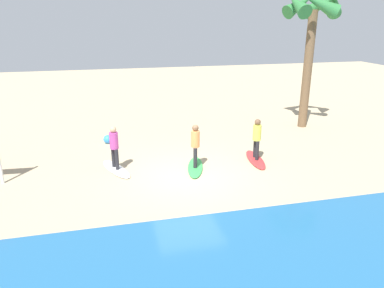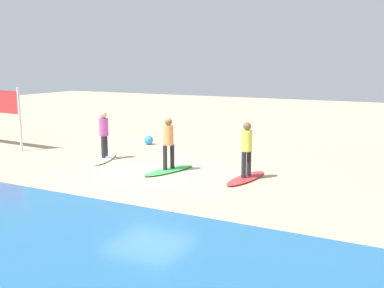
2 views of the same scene
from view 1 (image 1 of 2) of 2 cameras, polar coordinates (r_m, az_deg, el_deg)
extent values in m
plane|color=tan|center=(13.48, -0.70, -4.82)|extent=(60.00, 60.00, 0.00)
ellipsoid|color=red|center=(14.99, 9.86, -2.38)|extent=(0.83, 2.16, 0.09)
cylinder|color=#232328|center=(14.69, 10.12, -1.03)|extent=(0.14, 0.14, 0.78)
cylinder|color=#232328|center=(14.98, 9.80, -0.61)|extent=(0.14, 0.14, 0.78)
cylinder|color=#E0E04C|center=(14.61, 10.11, 1.76)|extent=(0.32, 0.32, 0.62)
sphere|color=brown|center=(14.49, 10.21, 3.38)|extent=(0.24, 0.24, 0.24)
ellipsoid|color=green|center=(14.03, 0.51, -3.61)|extent=(1.10, 2.17, 0.09)
cylinder|color=#232328|center=(13.72, 0.50, -2.19)|extent=(0.14, 0.14, 0.78)
cylinder|color=#232328|center=(14.02, 0.54, -1.72)|extent=(0.14, 0.14, 0.78)
cylinder|color=#E58C4C|center=(13.63, 0.53, 0.79)|extent=(0.32, 0.32, 0.62)
sphere|color=brown|center=(13.50, 0.53, 2.52)|extent=(0.24, 0.24, 0.24)
ellipsoid|color=white|center=(14.16, -11.77, -3.83)|extent=(1.30, 2.16, 0.09)
cylinder|color=#232328|center=(13.86, -11.62, -2.39)|extent=(0.14, 0.14, 0.78)
cylinder|color=#232328|center=(14.13, -12.15, -1.99)|extent=(0.14, 0.14, 0.78)
cylinder|color=#B74293|center=(13.76, -12.09, 0.53)|extent=(0.32, 0.32, 0.62)
sphere|color=tan|center=(13.63, -12.21, 2.24)|extent=(0.24, 0.24, 0.24)
cylinder|color=brown|center=(19.67, 17.54, 10.81)|extent=(0.44, 0.44, 5.82)
cone|color=#2D7538|center=(19.06, 16.06, 20.27)|extent=(0.70, 1.93, 1.40)
cone|color=#2D7538|center=(18.63, 19.18, 20.02)|extent=(2.05, 1.26, 1.40)
cone|color=#2D7538|center=(19.44, 21.31, 19.71)|extent=(1.70, 1.97, 1.40)
cone|color=#2D7538|center=(20.33, 19.57, 19.83)|extent=(1.70, 1.97, 1.40)
cone|color=#2D7538|center=(20.11, 16.47, 20.14)|extent=(2.05, 1.26, 1.40)
sphere|color=#338CE5|center=(17.15, -13.01, 0.73)|extent=(0.39, 0.39, 0.39)
camera|label=2|loc=(10.56, 72.39, -5.46)|focal=42.73mm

